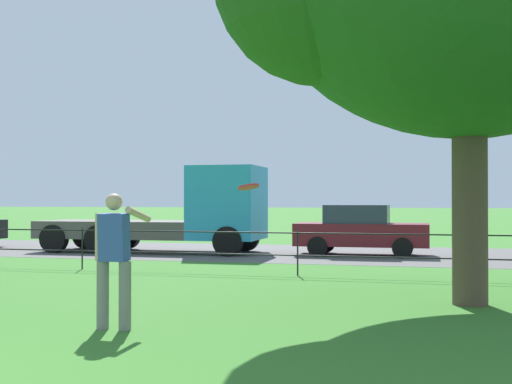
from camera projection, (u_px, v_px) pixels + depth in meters
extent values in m
cube|color=#565454|center=(256.00, 252.00, 22.14)|extent=(80.00, 7.50, 0.01)
cylinder|color=black|center=(82.00, 249.00, 16.65)|extent=(0.04, 0.04, 1.00)
cylinder|color=black|center=(298.00, 253.00, 15.26)|extent=(0.04, 0.04, 1.00)
cylinder|color=black|center=(185.00, 253.00, 15.95)|extent=(37.47, 0.03, 0.03)
cylinder|color=black|center=(185.00, 232.00, 15.96)|extent=(37.47, 0.03, 0.03)
cylinder|color=brown|center=(470.00, 188.00, 11.02)|extent=(0.56, 0.56, 3.75)
cylinder|color=slate|center=(103.00, 295.00, 8.93)|extent=(0.16, 0.16, 0.89)
cylinder|color=slate|center=(125.00, 296.00, 8.84)|extent=(0.16, 0.16, 0.89)
cube|color=#334C99|center=(114.00, 237.00, 8.89)|extent=(0.37, 0.26, 0.63)
sphere|color=tan|center=(114.00, 202.00, 8.90)|extent=(0.22, 0.22, 0.22)
cylinder|color=tan|center=(138.00, 215.00, 9.13)|extent=(0.10, 0.63, 0.23)
cylinder|color=tan|center=(98.00, 237.00, 8.95)|extent=(0.09, 0.09, 0.62)
cylinder|color=red|center=(248.00, 187.00, 8.46)|extent=(0.37, 0.37, 0.09)
cube|color=#2D99D1|center=(228.00, 203.00, 21.60)|extent=(2.15, 2.35, 2.30)
cube|color=#283342|center=(255.00, 192.00, 21.39)|extent=(0.16, 1.84, 0.87)
cube|color=#56514C|center=(121.00, 229.00, 22.45)|extent=(5.25, 2.42, 0.56)
cylinder|color=black|center=(246.00, 238.00, 22.54)|extent=(0.91, 0.32, 0.90)
cylinder|color=black|center=(228.00, 241.00, 20.48)|extent=(0.91, 0.32, 0.90)
cylinder|color=black|center=(127.00, 236.00, 23.53)|extent=(0.91, 0.32, 0.90)
cylinder|color=black|center=(99.00, 239.00, 21.48)|extent=(0.91, 0.32, 0.90)
cylinder|color=black|center=(86.00, 235.00, 23.90)|extent=(0.91, 0.32, 0.90)
cylinder|color=black|center=(54.00, 239.00, 21.84)|extent=(0.91, 0.32, 0.90)
cube|color=maroon|center=(362.00, 234.00, 20.82)|extent=(4.02, 1.75, 0.68)
cube|color=#2D3847|center=(357.00, 214.00, 20.87)|extent=(1.92, 1.54, 0.56)
cylinder|color=black|center=(404.00, 245.00, 21.30)|extent=(0.60, 0.21, 0.60)
cylinder|color=black|center=(403.00, 248.00, 19.73)|extent=(0.60, 0.21, 0.60)
cylinder|color=black|center=(325.00, 243.00, 21.91)|extent=(0.60, 0.21, 0.60)
cylinder|color=black|center=(318.00, 247.00, 20.34)|extent=(0.60, 0.21, 0.60)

